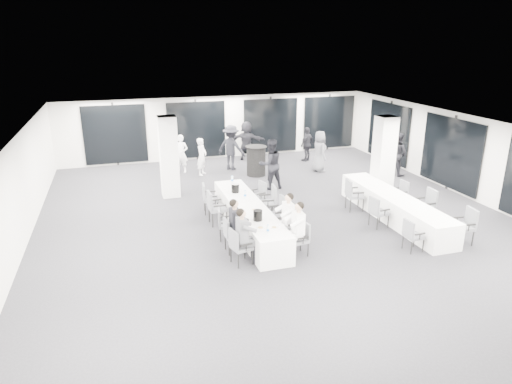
% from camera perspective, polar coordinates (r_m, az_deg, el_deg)
% --- Properties ---
extents(room, '(14.04, 16.04, 2.84)m').
position_cam_1_polar(room, '(14.79, 4.48, 3.49)').
color(room, black).
rests_on(room, ground).
extents(column_left, '(0.60, 0.60, 2.80)m').
position_cam_1_polar(column_left, '(15.91, -10.84, 4.34)').
color(column_left, white).
rests_on(column_left, floor).
extents(column_right, '(0.60, 0.60, 2.80)m').
position_cam_1_polar(column_right, '(16.18, 15.65, 4.22)').
color(column_right, white).
rests_on(column_right, floor).
extents(banquet_table_main, '(0.90, 5.00, 0.75)m').
position_cam_1_polar(banquet_table_main, '(13.08, -0.92, -3.21)').
color(banquet_table_main, white).
rests_on(banquet_table_main, floor).
extents(banquet_table_side, '(0.90, 5.00, 0.75)m').
position_cam_1_polar(banquet_table_side, '(14.47, 16.84, -1.85)').
color(banquet_table_side, white).
rests_on(banquet_table_side, floor).
extents(cocktail_table, '(0.86, 0.86, 1.19)m').
position_cam_1_polar(cocktail_table, '(18.26, 0.01, 3.93)').
color(cocktail_table, black).
rests_on(cocktail_table, floor).
extents(chair_main_left_near, '(0.56, 0.58, 0.92)m').
position_cam_1_polar(chair_main_left_near, '(11.08, -2.20, -6.59)').
color(chair_main_left_near, '#585B60').
rests_on(chair_main_left_near, floor).
extents(chair_main_left_second, '(0.47, 0.53, 0.92)m').
position_cam_1_polar(chair_main_left_second, '(11.71, -3.11, -5.18)').
color(chair_main_left_second, '#585B60').
rests_on(chair_main_left_second, floor).
extents(chair_main_left_mid, '(0.52, 0.55, 0.88)m').
position_cam_1_polar(chair_main_left_mid, '(12.46, -4.03, -3.79)').
color(chair_main_left_mid, '#585B60').
rests_on(chair_main_left_mid, floor).
extents(chair_main_left_fourth, '(0.53, 0.59, 1.02)m').
position_cam_1_polar(chair_main_left_fourth, '(13.44, -5.19, -1.73)').
color(chair_main_left_fourth, '#585B60').
rests_on(chair_main_left_fourth, floor).
extents(chair_main_left_far, '(0.54, 0.58, 0.95)m').
position_cam_1_polar(chair_main_left_far, '(14.36, -5.98, -0.56)').
color(chair_main_left_far, '#585B60').
rests_on(chair_main_left_far, floor).
extents(chair_main_right_near, '(0.49, 0.53, 0.86)m').
position_cam_1_polar(chair_main_right_near, '(11.63, 5.67, -5.58)').
color(chair_main_right_near, '#585B60').
rests_on(chair_main_right_near, floor).
extents(chair_main_right_second, '(0.61, 0.65, 1.03)m').
position_cam_1_polar(chair_main_right_second, '(12.19, 4.47, -3.88)').
color(chair_main_right_second, '#585B60').
rests_on(chair_main_right_second, floor).
extents(chair_main_right_mid, '(0.57, 0.61, 0.99)m').
position_cam_1_polar(chair_main_right_mid, '(13.01, 2.95, -2.44)').
color(chair_main_right_mid, '#585B60').
rests_on(chair_main_right_mid, floor).
extents(chair_main_right_fourth, '(0.59, 0.63, 1.03)m').
position_cam_1_polar(chair_main_right_fourth, '(13.82, 1.66, -1.03)').
color(chair_main_right_fourth, '#585B60').
rests_on(chair_main_right_fourth, floor).
extents(chair_main_right_far, '(0.54, 0.56, 0.88)m').
position_cam_1_polar(chair_main_right_far, '(14.69, 0.42, -0.17)').
color(chair_main_right_far, '#585B60').
rests_on(chair_main_right_far, floor).
extents(chair_side_left_near, '(0.45, 0.50, 0.86)m').
position_cam_1_polar(chair_side_left_near, '(12.43, 18.88, -4.93)').
color(chair_side_left_near, '#585B60').
rests_on(chair_side_left_near, floor).
extents(chair_side_left_mid, '(0.51, 0.56, 0.92)m').
position_cam_1_polar(chair_side_left_mid, '(13.67, 14.92, -2.21)').
color(chair_side_left_mid, '#585B60').
rests_on(chair_side_left_mid, floor).
extents(chair_side_left_far, '(0.58, 0.62, 1.01)m').
position_cam_1_polar(chair_side_left_far, '(14.83, 11.97, -0.11)').
color(chair_side_left_far, '#585B60').
rests_on(chair_side_left_far, floor).
extents(chair_side_right_near, '(0.56, 0.60, 0.99)m').
position_cam_1_polar(chair_side_right_near, '(13.40, 24.75, -3.61)').
color(chair_side_right_near, '#585B60').
rests_on(chair_side_right_near, floor).
extents(chair_side_right_mid, '(0.52, 0.58, 1.00)m').
position_cam_1_polar(chair_side_right_mid, '(14.55, 20.60, -1.32)').
color(chair_side_right_mid, '#585B60').
rests_on(chair_side_right_mid, floor).
extents(chair_side_right_far, '(0.47, 0.51, 0.86)m').
position_cam_1_polar(chair_side_right_far, '(15.57, 17.63, -0.02)').
color(chair_side_right_far, '#585B60').
rests_on(chair_side_right_far, floor).
extents(seated_guest_a, '(0.50, 0.38, 1.44)m').
position_cam_1_polar(seated_guest_a, '(11.02, -1.44, -5.08)').
color(seated_guest_a, '#515358').
rests_on(seated_guest_a, floor).
extents(seated_guest_b, '(0.50, 0.38, 1.44)m').
position_cam_1_polar(seated_guest_b, '(11.63, -2.36, -3.77)').
color(seated_guest_b, black).
rests_on(seated_guest_b, floor).
extents(seated_guest_c, '(0.50, 0.38, 1.44)m').
position_cam_1_polar(seated_guest_c, '(11.44, 5.01, -4.23)').
color(seated_guest_c, white).
rests_on(seated_guest_c, floor).
extents(seated_guest_d, '(0.50, 0.38, 1.44)m').
position_cam_1_polar(seated_guest_d, '(12.03, 3.77, -3.01)').
color(seated_guest_d, white).
rests_on(seated_guest_d, floor).
extents(standing_guest_a, '(0.76, 0.79, 1.70)m').
position_cam_1_polar(standing_guest_a, '(18.41, -6.81, 4.72)').
color(standing_guest_a, white).
rests_on(standing_guest_a, floor).
extents(standing_guest_b, '(1.09, 0.76, 2.10)m').
position_cam_1_polar(standing_guest_b, '(16.49, 1.82, 3.91)').
color(standing_guest_b, black).
rests_on(standing_guest_b, floor).
extents(standing_guest_c, '(1.49, 1.44, 2.13)m').
position_cam_1_polar(standing_guest_c, '(19.01, -3.13, 5.94)').
color(standing_guest_c, black).
rests_on(standing_guest_c, floor).
extents(standing_guest_d, '(1.16, 1.04, 1.73)m').
position_cam_1_polar(standing_guest_d, '(20.52, 6.40, 6.24)').
color(standing_guest_d, black).
rests_on(standing_guest_d, floor).
extents(standing_guest_e, '(0.58, 0.93, 1.90)m').
position_cam_1_polar(standing_guest_e, '(18.93, 7.93, 5.38)').
color(standing_guest_e, '#515358').
rests_on(standing_guest_e, floor).
extents(standing_guest_f, '(1.94, 1.53, 1.99)m').
position_cam_1_polar(standing_guest_f, '(20.57, -1.19, 6.75)').
color(standing_guest_f, black).
rests_on(standing_guest_f, floor).
extents(standing_guest_g, '(0.80, 0.74, 1.75)m').
position_cam_1_polar(standing_guest_g, '(18.89, -9.35, 5.04)').
color(standing_guest_g, white).
rests_on(standing_guest_g, floor).
extents(standing_guest_h, '(0.87, 1.09, 1.97)m').
position_cam_1_polar(standing_guest_h, '(19.08, 17.25, 4.92)').
color(standing_guest_h, black).
rests_on(standing_guest_h, floor).
extents(ice_bucket_near, '(0.24, 0.24, 0.27)m').
position_cam_1_polar(ice_bucket_near, '(11.85, 0.22, -2.93)').
color(ice_bucket_near, black).
rests_on(ice_bucket_near, banquet_table_main).
extents(ice_bucket_far, '(0.24, 0.24, 0.27)m').
position_cam_1_polar(ice_bucket_far, '(14.00, -2.61, 0.49)').
color(ice_bucket_far, black).
rests_on(ice_bucket_far, banquet_table_main).
extents(water_bottle_a, '(0.07, 0.07, 0.21)m').
position_cam_1_polar(water_bottle_a, '(11.10, 1.49, -4.66)').
color(water_bottle_a, silver).
rests_on(water_bottle_a, banquet_table_main).
extents(water_bottle_b, '(0.07, 0.07, 0.23)m').
position_cam_1_polar(water_bottle_b, '(13.48, -1.38, -0.30)').
color(water_bottle_b, silver).
rests_on(water_bottle_b, banquet_table_main).
extents(water_bottle_c, '(0.07, 0.07, 0.23)m').
position_cam_1_polar(water_bottle_c, '(14.94, -2.99, 1.59)').
color(water_bottle_c, silver).
rests_on(water_bottle_c, banquet_table_main).
extents(plate_a, '(0.22, 0.22, 0.03)m').
position_cam_1_polar(plate_a, '(11.42, 0.56, -4.48)').
color(plate_a, white).
rests_on(plate_a, banquet_table_main).
extents(plate_b, '(0.20, 0.20, 0.03)m').
position_cam_1_polar(plate_b, '(11.45, 2.28, -4.43)').
color(plate_b, white).
rests_on(plate_b, banquet_table_main).
extents(plate_c, '(0.18, 0.18, 0.03)m').
position_cam_1_polar(plate_c, '(12.58, -0.22, -2.24)').
color(plate_c, white).
rests_on(plate_c, banquet_table_main).
extents(wine_glass, '(0.07, 0.07, 0.18)m').
position_cam_1_polar(wine_glass, '(11.27, 2.94, -4.14)').
color(wine_glass, silver).
rests_on(wine_glass, banquet_table_main).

